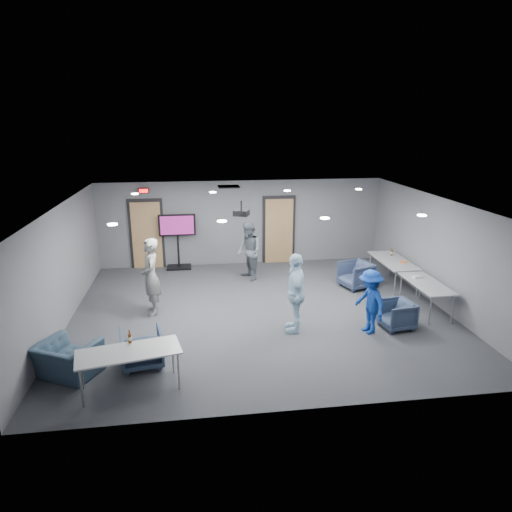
{
  "coord_description": "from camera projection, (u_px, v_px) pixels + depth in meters",
  "views": [
    {
      "loc": [
        -1.52,
        -10.22,
        4.52
      ],
      "look_at": [
        0.0,
        0.76,
        1.2
      ],
      "focal_mm": 32.0,
      "sensor_mm": 36.0,
      "label": 1
    }
  ],
  "objects": [
    {
      "name": "floor",
      "position": [
        260.0,
        312.0,
        11.19
      ],
      "size": [
        9.0,
        9.0,
        0.0
      ],
      "primitive_type": "plane",
      "color": "#3C4044",
      "rests_on": "ground"
    },
    {
      "name": "wall_right",
      "position": [
        438.0,
        252.0,
        11.4
      ],
      "size": [
        0.02,
        8.0,
        2.7
      ],
      "primitive_type": "cube",
      "color": "slate",
      "rests_on": "floor"
    },
    {
      "name": "person_a",
      "position": [
        151.0,
        277.0,
        10.85
      ],
      "size": [
        0.54,
        0.74,
        1.87
      ],
      "primitive_type": "imported",
      "rotation": [
        0.0,
        0.0,
        -1.43
      ],
      "color": "gray",
      "rests_on": "floor"
    },
    {
      "name": "hvac_diffuser",
      "position": [
        229.0,
        187.0,
        13.01
      ],
      "size": [
        0.6,
        0.6,
        0.03
      ],
      "primitive_type": "cube",
      "color": "black",
      "rests_on": "ceiling"
    },
    {
      "name": "table_right_b",
      "position": [
        426.0,
        285.0,
        11.03
      ],
      "size": [
        0.71,
        1.69,
        0.73
      ],
      "rotation": [
        0.0,
        0.0,
        1.57
      ],
      "color": "#A7A9AC",
      "rests_on": "floor"
    },
    {
      "name": "person_c",
      "position": [
        295.0,
        293.0,
        9.96
      ],
      "size": [
        0.59,
        1.1,
        1.79
      ],
      "primitive_type": "imported",
      "rotation": [
        0.0,
        0.0,
        -1.72
      ],
      "color": "#C6EAFF",
      "rests_on": "floor"
    },
    {
      "name": "door_right",
      "position": [
        279.0,
        230.0,
        14.79
      ],
      "size": [
        1.06,
        0.17,
        2.24
      ],
      "color": "black",
      "rests_on": "wall_back"
    },
    {
      "name": "chair_right_a",
      "position": [
        356.0,
        275.0,
        12.71
      ],
      "size": [
        1.0,
        0.99,
        0.73
      ],
      "primitive_type": "imported",
      "rotation": [
        0.0,
        0.0,
        -1.26
      ],
      "color": "#36425E",
      "rests_on": "floor"
    },
    {
      "name": "chair_right_c",
      "position": [
        396.0,
        315.0,
        10.24
      ],
      "size": [
        0.79,
        0.77,
        0.64
      ],
      "primitive_type": "imported",
      "rotation": [
        0.0,
        0.0,
        -1.43
      ],
      "color": "#384761",
      "rests_on": "floor"
    },
    {
      "name": "table_right_a",
      "position": [
        393.0,
        261.0,
        12.83
      ],
      "size": [
        0.79,
        1.9,
        0.73
      ],
      "rotation": [
        0.0,
        0.0,
        1.57
      ],
      "color": "#A7A9AC",
      "rests_on": "floor"
    },
    {
      "name": "chair_front_b",
      "position": [
        68.0,
        359.0,
        8.3
      ],
      "size": [
        1.3,
        1.25,
        0.66
      ],
      "primitive_type": "imported",
      "rotation": [
        0.0,
        0.0,
        2.66
      ],
      "color": "#384E61",
      "rests_on": "floor"
    },
    {
      "name": "exit_sign",
      "position": [
        144.0,
        191.0,
        13.82
      ],
      "size": [
        0.32,
        0.08,
        0.16
      ],
      "color": "black",
      "rests_on": "wall_back"
    },
    {
      "name": "projector",
      "position": [
        241.0,
        213.0,
        10.8
      ],
      "size": [
        0.42,
        0.4,
        0.36
      ],
      "rotation": [
        0.0,
        0.0,
        -0.4
      ],
      "color": "black",
      "rests_on": "ceiling"
    },
    {
      "name": "person_d",
      "position": [
        370.0,
        302.0,
        9.92
      ],
      "size": [
        0.73,
        1.03,
        1.44
      ],
      "primitive_type": "imported",
      "rotation": [
        0.0,
        0.0,
        -1.34
      ],
      "color": "#173D99",
      "rests_on": "floor"
    },
    {
      "name": "snack_box",
      "position": [
        403.0,
        262.0,
        12.58
      ],
      "size": [
        0.22,
        0.19,
        0.04
      ],
      "primitive_type": "cube",
      "rotation": [
        0.0,
        0.0,
        -0.4
      ],
      "color": "orange",
      "rests_on": "table_right_a"
    },
    {
      "name": "table_front_left",
      "position": [
        129.0,
        354.0,
        7.79
      ],
      "size": [
        1.85,
        1.07,
        0.73
      ],
      "rotation": [
        0.0,
        0.0,
        0.21
      ],
      "color": "#A7A9AC",
      "rests_on": "floor"
    },
    {
      "name": "door_left",
      "position": [
        147.0,
        235.0,
        14.24
      ],
      "size": [
        1.06,
        0.17,
        2.24
      ],
      "color": "black",
      "rests_on": "wall_back"
    },
    {
      "name": "tv_stand",
      "position": [
        178.0,
        238.0,
        14.19
      ],
      "size": [
        1.13,
        0.54,
        1.73
      ],
      "color": "black",
      "rests_on": "floor"
    },
    {
      "name": "bottle_right",
      "position": [
        392.0,
        253.0,
        13.23
      ],
      "size": [
        0.06,
        0.06,
        0.24
      ],
      "color": "#623410",
      "rests_on": "table_right_a"
    },
    {
      "name": "ceiling",
      "position": [
        260.0,
        203.0,
        10.42
      ],
      "size": [
        9.0,
        9.0,
        0.0
      ],
      "primitive_type": "plane",
      "rotation": [
        3.14,
        0.0,
        0.0
      ],
      "color": "silver",
      "rests_on": "wall_back"
    },
    {
      "name": "wall_back",
      "position": [
        242.0,
        223.0,
        14.6
      ],
      "size": [
        9.0,
        0.02,
        2.7
      ],
      "primitive_type": "cube",
      "color": "slate",
      "rests_on": "floor"
    },
    {
      "name": "chair_front_a",
      "position": [
        142.0,
        348.0,
        8.67
      ],
      "size": [
        0.88,
        0.9,
        0.71
      ],
      "primitive_type": "imported",
      "rotation": [
        0.0,
        0.0,
        3.31
      ],
      "color": "#394963",
      "rests_on": "floor"
    },
    {
      "name": "wrapper",
      "position": [
        417.0,
        277.0,
        11.39
      ],
      "size": [
        0.22,
        0.16,
        0.05
      ],
      "primitive_type": "cube",
      "rotation": [
        0.0,
        0.0,
        0.02
      ],
      "color": "silver",
      "rests_on": "table_right_b"
    },
    {
      "name": "wall_front",
      "position": [
        298.0,
        335.0,
        7.01
      ],
      "size": [
        9.0,
        0.02,
        2.7
      ],
      "primitive_type": "cube",
      "color": "slate",
      "rests_on": "floor"
    },
    {
      "name": "wall_left",
      "position": [
        62.0,
        267.0,
        10.21
      ],
      "size": [
        0.02,
        8.0,
        2.7
      ],
      "primitive_type": "cube",
      "color": "slate",
      "rests_on": "floor"
    },
    {
      "name": "bottle_front",
      "position": [
        130.0,
        338.0,
        8.04
      ],
      "size": [
        0.07,
        0.07,
        0.25
      ],
      "color": "#623410",
      "rests_on": "table_front_left"
    },
    {
      "name": "downlights",
      "position": [
        260.0,
        203.0,
        10.42
      ],
      "size": [
        6.18,
        3.78,
        0.02
      ],
      "color": "white",
      "rests_on": "ceiling"
    },
    {
      "name": "person_b",
      "position": [
        249.0,
        251.0,
        13.2
      ],
      "size": [
        0.89,
        1.0,
        1.71
      ],
      "primitive_type": "imported",
      "rotation": [
        0.0,
        0.0,
        -1.23
      ],
      "color": "slate",
      "rests_on": "floor"
    }
  ]
}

